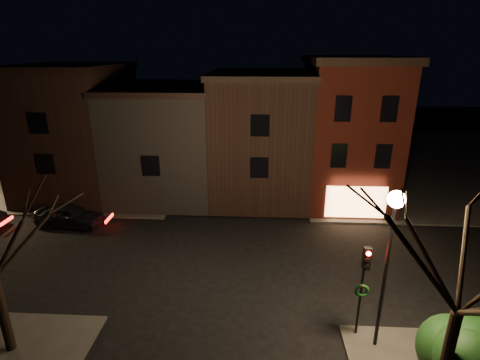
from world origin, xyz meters
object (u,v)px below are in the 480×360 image
at_px(parked_car_a, 70,215).
at_px(bare_tree_right, 474,240).
at_px(traffic_signal, 364,278).
at_px(street_lamp_near, 392,229).

bearing_deg(parked_car_a, bare_tree_right, -117.97).
distance_m(traffic_signal, bare_tree_right, 4.87).
distance_m(street_lamp_near, bare_tree_right, 2.98).
bearing_deg(traffic_signal, street_lamp_near, -39.37).
relative_size(traffic_signal, bare_tree_right, 0.48).
distance_m(bare_tree_right, parked_car_a, 22.77).
relative_size(traffic_signal, parked_car_a, 0.91).
distance_m(traffic_signal, parked_car_a, 19.05).
relative_size(bare_tree_right, parked_car_a, 1.92).
xyz_separation_m(traffic_signal, parked_car_a, (-16.53, 9.24, -2.05)).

